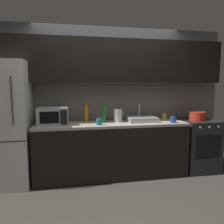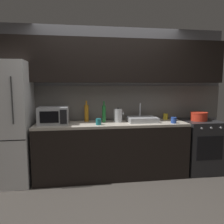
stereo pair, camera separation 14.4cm
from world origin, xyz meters
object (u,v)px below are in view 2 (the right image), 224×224
object	(u,v)px
refrigerator	(8,123)
kettle	(118,115)
cooking_pot	(199,116)
mug_blue	(174,120)
mug_teal	(98,122)
mug_yellow	(166,116)
microwave	(54,116)
wine_bottle_green	(104,114)
wine_bottle_amber	(87,113)
oven_range	(200,146)

from	to	relation	value
refrigerator	kettle	xyz separation A→B (m)	(1.71, 0.06, 0.08)
refrigerator	cooking_pot	xyz separation A→B (m)	(3.12, 0.00, 0.05)
mug_blue	mug_teal	size ratio (longest dim) A/B	1.00
refrigerator	mug_yellow	bearing A→B (deg)	4.59
microwave	kettle	size ratio (longest dim) A/B	1.90
refrigerator	cooking_pot	distance (m)	3.12
cooking_pot	mug_blue	bearing A→B (deg)	-161.77
wine_bottle_green	mug_blue	size ratio (longest dim) A/B	3.64
wine_bottle_amber	mug_blue	world-z (taller)	wine_bottle_amber
mug_yellow	oven_range	bearing A→B (deg)	-20.61
wine_bottle_green	mug_teal	distance (m)	0.26
oven_range	microwave	distance (m)	2.55
wine_bottle_amber	cooking_pot	size ratio (longest dim) A/B	1.24
refrigerator	kettle	distance (m)	1.72
wine_bottle_amber	wine_bottle_green	bearing A→B (deg)	-23.54
microwave	cooking_pot	world-z (taller)	microwave
mug_blue	mug_teal	distance (m)	1.21
oven_range	wine_bottle_amber	size ratio (longest dim) A/B	2.57
kettle	mug_blue	distance (m)	0.90
oven_range	mug_blue	distance (m)	0.78
kettle	mug_teal	bearing A→B (deg)	-148.35
mug_yellow	cooking_pot	size ratio (longest dim) A/B	0.37
refrigerator	oven_range	size ratio (longest dim) A/B	2.06
refrigerator	mug_yellow	size ratio (longest dim) A/B	17.90
kettle	wine_bottle_green	distance (m)	0.24
wine_bottle_green	cooking_pot	bearing A→B (deg)	-2.32
wine_bottle_amber	mug_teal	bearing A→B (deg)	-63.15
oven_range	mug_blue	bearing A→B (deg)	-163.15
wine_bottle_amber	cooking_pot	world-z (taller)	wine_bottle_amber
kettle	mug_yellow	xyz separation A→B (m)	(0.89, 0.15, -0.06)
oven_range	mug_blue	xyz separation A→B (m)	(-0.58, -0.18, 0.50)
oven_range	kettle	size ratio (longest dim) A/B	3.72
oven_range	mug_blue	size ratio (longest dim) A/B	9.42
mug_blue	cooking_pot	distance (m)	0.57
microwave	wine_bottle_amber	world-z (taller)	wine_bottle_amber
refrigerator	kettle	bearing A→B (deg)	1.89
kettle	oven_range	bearing A→B (deg)	-2.28
wine_bottle_green	oven_range	bearing A→B (deg)	-2.31
wine_bottle_amber	mug_yellow	size ratio (longest dim) A/B	3.38
microwave	mug_yellow	distance (m)	1.94
mug_yellow	cooking_pot	distance (m)	0.56
kettle	mug_blue	bearing A→B (deg)	-15.00
refrigerator	oven_range	bearing A→B (deg)	-0.02
wine_bottle_green	wine_bottle_amber	world-z (taller)	wine_bottle_amber
oven_range	microwave	size ratio (longest dim) A/B	1.96
wine_bottle_green	mug_teal	world-z (taller)	wine_bottle_green
refrigerator	mug_blue	xyz separation A→B (m)	(2.58, -0.18, 0.02)
refrigerator	microwave	distance (m)	0.69
microwave	wine_bottle_green	bearing A→B (deg)	3.43
microwave	wine_bottle_amber	bearing A→B (deg)	18.24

